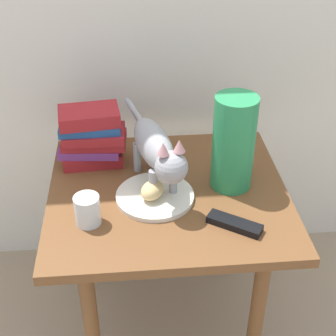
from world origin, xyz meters
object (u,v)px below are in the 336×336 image
plate (155,196)px  tv_remote (234,224)px  green_vase (234,143)px  bread_roll (152,190)px  cat (157,149)px  candle_jar (88,211)px  book_stack (92,137)px  side_table (168,213)px

plate → tv_remote: 0.25m
green_vase → tv_remote: 0.24m
plate → bread_roll: bearing=-119.9°
cat → green_vase: bearing=-0.7°
cat → candle_jar: size_ratio=5.51×
tv_remote → bread_roll: bearing=-177.8°
candle_jar → cat: bearing=36.7°
green_vase → bread_roll: bearing=-164.7°
book_stack → bread_roll: bearing=-51.8°
bread_roll → cat: cat is taller
book_stack → cat: bearing=-38.5°
side_table → bread_roll: (-0.05, -0.05, 0.13)m
bread_roll → candle_jar: candle_jar is taller
side_table → book_stack: size_ratio=3.26×
plate → candle_jar: 0.21m
side_table → plate: (-0.04, -0.03, 0.09)m
candle_jar → tv_remote: 0.40m
side_table → candle_jar: 0.29m
tv_remote → cat: bearing=168.1°
candle_jar → tv_remote: size_ratio=0.57×
bread_roll → book_stack: (-0.18, 0.22, 0.06)m
candle_jar → tv_remote: candle_jar is taller
bread_roll → green_vase: 0.27m
side_table → cat: cat is taller
cat → book_stack: cat is taller
side_table → cat: size_ratio=1.51×
side_table → book_stack: bearing=142.2°
bread_roll → tv_remote: (0.21, -0.13, -0.03)m
bread_roll → green_vase: bearing=15.3°
green_vase → cat: bearing=179.3°
book_stack → candle_jar: size_ratio=2.55×
tv_remote → side_table: bearing=166.2°
side_table → plate: 0.11m
plate → bread_roll: 0.04m
bread_roll → plate: bearing=60.1°
side_table → tv_remote: size_ratio=4.70×
book_stack → tv_remote: bearing=-42.3°
side_table → tv_remote: (0.16, -0.18, 0.10)m
plate → tv_remote: size_ratio=1.51×
side_table → green_vase: (0.19, 0.02, 0.23)m
tv_remote → book_stack: bearing=171.4°
plate → tv_remote: bearing=-35.3°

